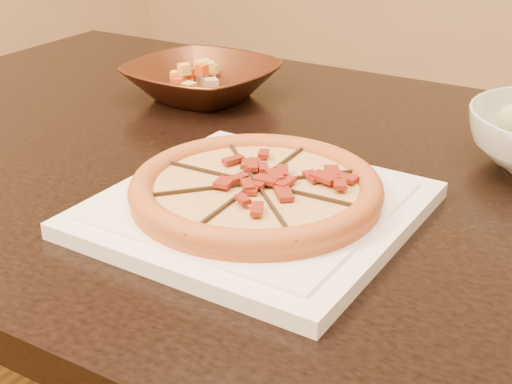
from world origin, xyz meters
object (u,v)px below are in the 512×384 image
(dining_table, at_px, (254,222))
(plate, at_px, (256,208))
(pizza, at_px, (256,189))
(bronze_bowl, at_px, (202,81))

(dining_table, height_order, plate, plate)
(pizza, bearing_deg, dining_table, 122.98)
(dining_table, height_order, bronze_bowl, bronze_bowl)
(dining_table, bearing_deg, pizza, -57.02)
(pizza, bearing_deg, plate, -23.07)
(pizza, height_order, bronze_bowl, bronze_bowl)
(dining_table, xyz_separation_m, bronze_bowl, (-0.20, 0.16, 0.13))
(bronze_bowl, bearing_deg, pizza, -46.35)
(plate, bearing_deg, dining_table, 122.98)
(plate, height_order, pizza, pizza)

